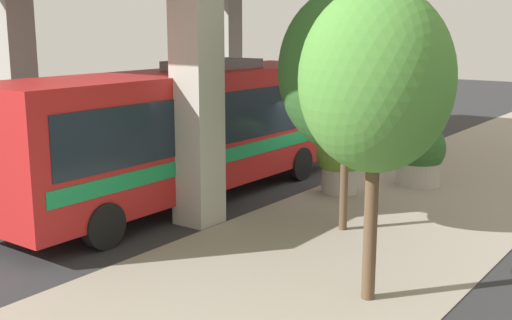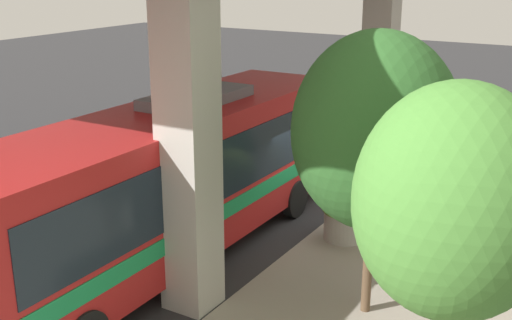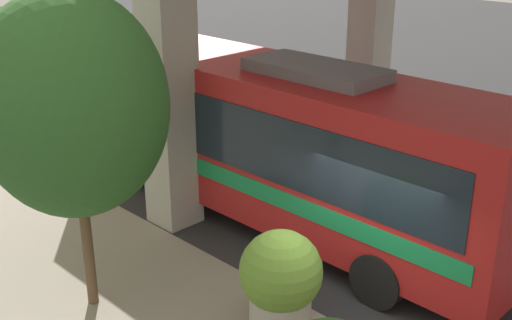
# 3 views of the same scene
# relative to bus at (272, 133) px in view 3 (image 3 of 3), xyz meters

# --- Properties ---
(bus) EXTENTS (2.73, 11.26, 3.66)m
(bus) POSITION_rel_bus_xyz_m (0.00, 0.00, 0.00)
(bus) COLOR #B21E1E
(bus) RESTS_ON ground
(planter_front) EXTENTS (1.33, 1.33, 1.80)m
(planter_front) POSITION_rel_bus_xyz_m (-2.95, -2.98, -1.04)
(planter_front) COLOR #ADA89E
(planter_front) RESTS_ON ground
(street_tree_far) EXTENTS (3.02, 3.02, 5.42)m
(street_tree_far) POSITION_rel_bus_xyz_m (-4.64, -0.10, 1.62)
(street_tree_far) COLOR brown
(street_tree_far) RESTS_ON ground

